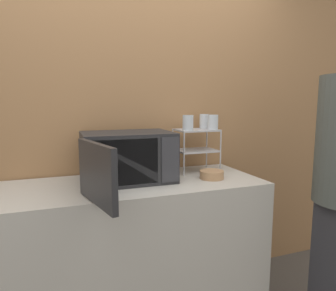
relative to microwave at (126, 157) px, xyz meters
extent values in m
cube|color=#9E7047|center=(0.04, 0.32, 0.21)|extent=(8.00, 0.06, 2.60)
cube|color=#B7B2A8|center=(0.04, -0.04, -0.62)|extent=(1.62, 0.65, 0.94)
cube|color=#262628|center=(0.01, 0.02, 0.00)|extent=(0.56, 0.39, 0.31)
cube|color=#B7B2A8|center=(-0.05, -0.17, 0.00)|extent=(0.40, 0.01, 0.27)
cube|color=#333338|center=(0.23, -0.17, 0.00)|extent=(0.11, 0.01, 0.28)
cube|color=#262628|center=(-0.23, -0.39, 0.00)|extent=(0.13, 0.43, 0.30)
cylinder|color=#B2B2B7|center=(0.40, 0.01, 0.00)|extent=(0.01, 0.01, 0.31)
cylinder|color=#B2B2B7|center=(0.68, 0.01, 0.00)|extent=(0.01, 0.01, 0.31)
cylinder|color=#B2B2B7|center=(0.40, 0.22, 0.00)|extent=(0.01, 0.01, 0.31)
cylinder|color=#B2B2B7|center=(0.68, 0.22, 0.00)|extent=(0.01, 0.01, 0.31)
cube|color=#B2B2B7|center=(0.54, 0.12, 0.00)|extent=(0.28, 0.21, 0.01)
cube|color=#B2B2B7|center=(0.54, 0.12, 0.15)|extent=(0.28, 0.21, 0.01)
cylinder|color=silver|center=(0.44, 0.05, 0.20)|extent=(0.07, 0.07, 0.11)
cylinder|color=silver|center=(0.64, 0.18, 0.20)|extent=(0.07, 0.07, 0.11)
cylinder|color=silver|center=(0.64, 0.06, 0.20)|extent=(0.07, 0.07, 0.11)
cylinder|color=#AD7F56|center=(0.54, -0.12, -0.15)|extent=(0.09, 0.09, 0.01)
cylinder|color=#AD7F56|center=(0.54, -0.12, -0.13)|extent=(0.16, 0.16, 0.05)
camera|label=1|loc=(-0.39, -1.83, 0.34)|focal=32.00mm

